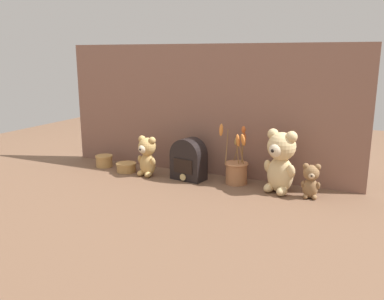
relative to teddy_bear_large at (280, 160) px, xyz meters
The scene contains 9 objects.
ground_plane 0.49m from the teddy_bear_large, behind, with size 4.00×4.00×0.00m, color brown.
backdrop_wall 0.53m from the teddy_bear_large, 162.20° to the left, with size 1.70×0.02×0.71m.
teddy_bear_large is the anchor object (origin of this frame).
teddy_bear_medium 0.72m from the teddy_bear_large, behind, with size 0.12×0.11×0.22m.
teddy_bear_small 0.17m from the teddy_bear_large, ahead, with size 0.09×0.08×0.16m.
flower_vase 0.25m from the teddy_bear_large, 169.41° to the left, with size 0.16×0.13×0.31m.
vintage_radio 0.49m from the teddy_bear_large, behind, with size 0.19×0.13×0.22m.
decorative_tin_tall 1.06m from the teddy_bear_large, behind, with size 0.10×0.10×0.07m.
decorative_tin_short 0.88m from the teddy_bear_large, behind, with size 0.11×0.11×0.05m.
Camera 1 is at (0.88, -1.85, 0.66)m, focal length 38.00 mm.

